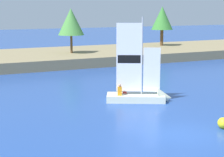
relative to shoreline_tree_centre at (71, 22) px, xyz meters
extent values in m
plane|color=#234793|center=(-3.56, -26.55, -4.64)|extent=(200.00, 200.00, 0.00)
cube|color=#897A56|center=(-3.56, 1.24, -4.11)|extent=(80.00, 13.02, 1.07)
cylinder|color=brown|center=(0.00, 0.00, -2.53)|extent=(0.26, 0.26, 2.08)
cone|color=#47893D|center=(0.00, 0.00, 0.01)|extent=(2.96, 2.96, 3.02)
cylinder|color=brown|center=(14.26, 3.22, -2.47)|extent=(0.43, 0.43, 2.21)
cone|color=#387F33|center=(14.26, 3.22, 0.21)|extent=(2.93, 2.93, 3.14)
cube|color=silver|center=(-2.26, -19.57, -4.41)|extent=(4.13, 3.12, 0.46)
cone|color=silver|center=(-0.54, -20.44, -4.41)|extent=(1.49, 1.67, 1.38)
cylinder|color=#B7B7BC|center=(-1.92, -19.74, -1.60)|extent=(0.08, 0.08, 5.15)
cube|color=white|center=(-2.67, -19.36, -1.68)|extent=(1.52, 0.79, 4.50)
cube|color=black|center=(-2.67, -19.36, -1.80)|extent=(1.37, 0.72, 0.54)
cube|color=white|center=(-1.33, -20.04, -2.51)|extent=(1.01, 0.53, 2.95)
cylinder|color=#B7B7BC|center=(-2.67, -19.36, -3.96)|extent=(1.53, 0.82, 0.06)
cube|color=orange|center=(-3.36, -19.39, -3.89)|extent=(0.34, 0.31, 0.58)
sphere|color=tan|center=(-3.36, -19.39, -3.49)|extent=(0.20, 0.20, 0.20)
cube|color=red|center=(-2.77, -18.93, -3.88)|extent=(0.34, 0.31, 0.59)
sphere|color=tan|center=(-2.77, -18.93, -3.48)|extent=(0.20, 0.20, 0.20)
sphere|color=yellow|center=(-0.98, -26.67, -4.35)|extent=(0.58, 0.58, 0.58)
camera|label=1|loc=(-14.18, -41.25, 1.49)|focal=60.61mm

